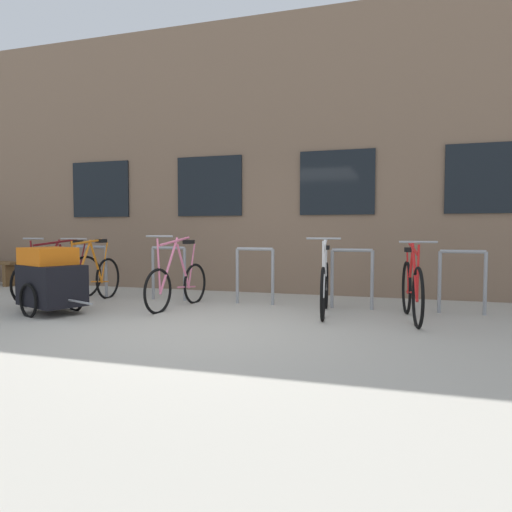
{
  "coord_description": "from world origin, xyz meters",
  "views": [
    {
      "loc": [
        2.24,
        -5.06,
        1.17
      ],
      "look_at": [
        0.21,
        1.6,
        0.77
      ],
      "focal_mm": 32.76,
      "sensor_mm": 36.0,
      "label": 1
    }
  ],
  "objects": [
    {
      "name": "ground_plane",
      "position": [
        0.0,
        0.0,
        0.0
      ],
      "size": [
        42.0,
        42.0,
        0.0
      ],
      "primitive_type": "plane",
      "color": "#B2ADA0"
    },
    {
      "name": "storefront_building",
      "position": [
        0.0,
        6.99,
        2.52
      ],
      "size": [
        28.0,
        7.63,
        5.04
      ],
      "color": "#7A604C",
      "rests_on": "ground"
    },
    {
      "name": "bike_rack",
      "position": [
        0.1,
        1.9,
        0.54
      ],
      "size": [
        6.63,
        0.05,
        0.89
      ],
      "color": "gray",
      "rests_on": "ground"
    },
    {
      "name": "bicycle_orange",
      "position": [
        -2.48,
        1.31,
        0.39
      ],
      "size": [
        0.44,
        1.68,
        1.06
      ],
      "color": "black",
      "rests_on": "ground"
    },
    {
      "name": "bicycle_maroon",
      "position": [
        -3.04,
        1.27,
        0.4
      ],
      "size": [
        0.46,
        1.8,
        1.06
      ],
      "color": "black",
      "rests_on": "ground"
    },
    {
      "name": "bicycle_red",
      "position": [
        2.42,
        1.28,
        0.4
      ],
      "size": [
        0.44,
        1.73,
        1.05
      ],
      "color": "black",
      "rests_on": "ground"
    },
    {
      "name": "bicycle_white",
      "position": [
        1.27,
        1.4,
        0.39
      ],
      "size": [
        0.44,
        1.69,
        1.09
      ],
      "color": "black",
      "rests_on": "ground"
    },
    {
      "name": "bicycle_pink",
      "position": [
        -0.91,
        1.24,
        0.37
      ],
      "size": [
        0.44,
        1.65,
        1.11
      ],
      "color": "black",
      "rests_on": "ground"
    },
    {
      "name": "bike_trailer",
      "position": [
        -2.37,
        0.28,
        0.48
      ],
      "size": [
        1.46,
        0.9,
        0.94
      ],
      "color": "black",
      "rests_on": "ground"
    }
  ]
}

